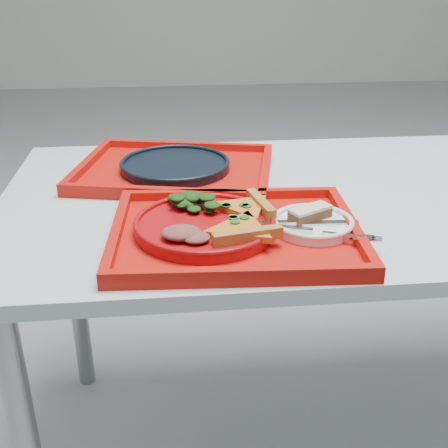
% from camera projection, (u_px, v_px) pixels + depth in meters
% --- Properties ---
extents(ground, '(10.00, 10.00, 0.00)m').
position_uv_depth(ground, '(335.00, 439.00, 1.57)').
color(ground, '#909498').
rests_on(ground, ground).
extents(table, '(1.60, 0.80, 0.75)m').
position_uv_depth(table, '(360.00, 220.00, 1.29)').
color(table, '#B1BEC7').
rests_on(table, ground).
extents(tray_main, '(0.47, 0.37, 0.01)m').
position_uv_depth(tray_main, '(235.00, 235.00, 1.03)').
color(tray_main, '#B21009').
rests_on(tray_main, table).
extents(tray_far, '(0.51, 0.44, 0.01)m').
position_uv_depth(tray_far, '(175.00, 172.00, 1.35)').
color(tray_far, '#B21009').
rests_on(tray_far, table).
extents(dinner_plate, '(0.26, 0.26, 0.02)m').
position_uv_depth(dinner_plate, '(205.00, 227.00, 1.03)').
color(dinner_plate, '#9E0A0E').
rests_on(dinner_plate, tray_main).
extents(side_plate, '(0.15, 0.15, 0.01)m').
position_uv_depth(side_plate, '(313.00, 225.00, 1.04)').
color(side_plate, white).
rests_on(side_plate, tray_main).
extents(navy_plate, '(0.26, 0.26, 0.02)m').
position_uv_depth(navy_plate, '(175.00, 166.00, 1.34)').
color(navy_plate, black).
rests_on(navy_plate, tray_far).
extents(pizza_slice_a, '(0.15, 0.16, 0.02)m').
position_uv_depth(pizza_slice_a, '(241.00, 227.00, 0.99)').
color(pizza_slice_a, gold).
rests_on(pizza_slice_a, dinner_plate).
extents(pizza_slice_b, '(0.15, 0.14, 0.02)m').
position_uv_depth(pizza_slice_b, '(245.00, 206.00, 1.07)').
color(pizza_slice_b, gold).
rests_on(pizza_slice_b, dinner_plate).
extents(salad_heap, '(0.08, 0.07, 0.04)m').
position_uv_depth(salad_heap, '(193.00, 199.00, 1.08)').
color(salad_heap, black).
rests_on(salad_heap, dinner_plate).
extents(meat_portion, '(0.07, 0.06, 0.02)m').
position_uv_depth(meat_portion, '(181.00, 233.00, 0.97)').
color(meat_portion, brown).
rests_on(meat_portion, dinner_plate).
extents(dessert_bar, '(0.09, 0.07, 0.02)m').
position_uv_depth(dessert_bar, '(310.00, 213.00, 1.05)').
color(dessert_bar, '#4B2E19').
rests_on(dessert_bar, side_plate).
extents(knife, '(0.19, 0.02, 0.01)m').
position_uv_depth(knife, '(309.00, 222.00, 1.03)').
color(knife, silver).
rests_on(knife, side_plate).
extents(fork, '(0.18, 0.08, 0.01)m').
position_uv_depth(fork, '(321.00, 232.00, 0.99)').
color(fork, silver).
rests_on(fork, side_plate).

